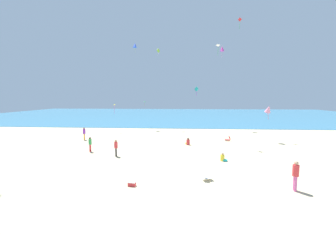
# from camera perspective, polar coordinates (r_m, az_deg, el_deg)

# --- Properties ---
(ground_plane) EXTENTS (120.00, 120.00, 0.00)m
(ground_plane) POSITION_cam_1_polar(r_m,az_deg,el_deg) (23.28, 0.35, -7.89)
(ground_plane) COLOR #C6B58C
(ocean_water) EXTENTS (120.00, 60.00, 0.05)m
(ocean_water) POSITION_cam_1_polar(r_m,az_deg,el_deg) (66.03, 2.66, 0.84)
(ocean_water) COLOR teal
(ocean_water) RESTS_ON ground_plane
(beach_chair_far_left) EXTENTS (0.68, 0.60, 0.59)m
(beach_chair_far_left) POSITION_cam_1_polar(r_m,az_deg,el_deg) (27.31, 16.08, -5.57)
(beach_chair_far_left) COLOR #D13D3D
(beach_chair_far_left) RESTS_ON ground_plane
(beach_chair_mid_beach) EXTENTS (0.79, 0.69, 0.61)m
(beach_chair_mid_beach) POSITION_cam_1_polar(r_m,az_deg,el_deg) (14.37, 10.37, -15.46)
(beach_chair_mid_beach) COLOR white
(beach_chair_mid_beach) RESTS_ON ground_plane
(cooler_box) EXTENTS (0.50, 0.37, 0.27)m
(cooler_box) POSITION_cam_1_polar(r_m,az_deg,el_deg) (13.59, -9.80, -17.36)
(cooler_box) COLOR red
(cooler_box) RESTS_ON ground_plane
(person_0) EXTENTS (0.56, 0.72, 0.81)m
(person_0) POSITION_cam_1_polar(r_m,az_deg,el_deg) (24.18, 5.45, -6.69)
(person_0) COLOR red
(person_0) RESTS_ON ground_plane
(person_1) EXTENTS (0.33, 0.33, 1.48)m
(person_1) POSITION_cam_1_polar(r_m,az_deg,el_deg) (22.30, -20.44, -6.59)
(person_1) COLOR red
(person_1) RESTS_ON ground_plane
(person_2) EXTENTS (0.37, 0.37, 1.54)m
(person_2) POSITION_cam_1_polar(r_m,az_deg,el_deg) (19.91, -13.99, -7.73)
(person_2) COLOR black
(person_2) RESTS_ON ground_plane
(person_3) EXTENTS (0.42, 0.42, 1.60)m
(person_3) POSITION_cam_1_polar(r_m,az_deg,el_deg) (28.61, -21.86, -3.88)
(person_3) COLOR orange
(person_3) RESTS_ON ground_plane
(person_4) EXTENTS (0.42, 0.42, 1.77)m
(person_4) POSITION_cam_1_polar(r_m,az_deg,el_deg) (14.48, 31.41, -12.91)
(person_4) COLOR #D8599E
(person_4) RESTS_ON ground_plane
(person_5) EXTENTS (0.64, 0.54, 0.71)m
(person_5) POSITION_cam_1_polar(r_m,az_deg,el_deg) (18.74, 14.72, -10.57)
(person_5) COLOR yellow
(person_5) RESTS_ON ground_plane
(kite_blue) EXTENTS (0.72, 0.86, 1.76)m
(kite_blue) POSITION_cam_1_polar(r_m,az_deg,el_deg) (40.03, -9.01, 18.88)
(kite_blue) COLOR blue
(kite_yellow) EXTENTS (0.42, 0.47, 1.51)m
(kite_yellow) POSITION_cam_1_polar(r_m,az_deg,el_deg) (33.63, -14.47, 3.34)
(kite_yellow) COLOR yellow
(kite_teal) EXTENTS (0.48, 0.37, 1.03)m
(kite_teal) POSITION_cam_1_polar(r_m,az_deg,el_deg) (24.18, 7.76, 7.61)
(kite_teal) COLOR #1EADAD
(kite_red) EXTENTS (0.52, 0.22, 1.56)m
(kite_red) POSITION_cam_1_polar(r_m,az_deg,el_deg) (33.01, 18.99, 23.76)
(kite_red) COLOR red
(kite_pink) EXTENTS (0.89, 1.10, 1.79)m
(kite_pink) POSITION_cam_1_polar(r_m,az_deg,el_deg) (27.96, 25.66, 2.11)
(kite_pink) COLOR pink
(kite_green) EXTENTS (0.38, 0.45, 0.92)m
(kite_green) POSITION_cam_1_polar(r_m,az_deg,el_deg) (39.47, -6.35, 4.29)
(kite_green) COLOR green
(kite_white) EXTENTS (0.51, 0.48, 1.34)m
(kite_white) POSITION_cam_1_polar(r_m,az_deg,el_deg) (26.18, 13.51, 18.59)
(kite_white) COLOR white
(kite_magenta) EXTENTS (0.90, 0.88, 1.98)m
(kite_magenta) POSITION_cam_1_polar(r_m,az_deg,el_deg) (38.94, 14.52, 17.68)
(kite_magenta) COLOR #DB3DA8
(kite_lime) EXTENTS (0.50, 0.61, 1.14)m
(kite_lime) POSITION_cam_1_polar(r_m,az_deg,el_deg) (38.53, -2.66, 17.68)
(kite_lime) COLOR #99DB33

